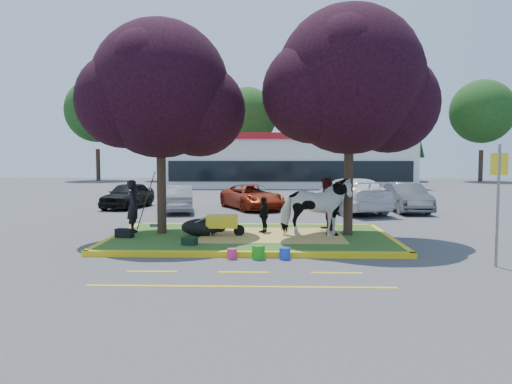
{
  "coord_description": "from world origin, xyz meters",
  "views": [
    {
      "loc": [
        0.6,
        -14.82,
        2.49
      ],
      "look_at": [
        0.11,
        0.5,
        1.42
      ],
      "focal_mm": 35.0,
      "sensor_mm": 36.0,
      "label": 1
    }
  ],
  "objects_px": {
    "bucket_pink": "(232,254)",
    "wheelbarrow": "(223,222)",
    "bucket_blue": "(285,254)",
    "car_black": "(128,195)",
    "bucket_green": "(258,252)",
    "cow": "(315,207)",
    "car_silver": "(178,199)",
    "handler": "(133,206)",
    "sign_post": "(498,191)",
    "calf": "(201,227)"
  },
  "relations": [
    {
      "from": "wheelbarrow",
      "to": "sign_post",
      "type": "xyz_separation_m",
      "value": [
        6.56,
        -3.29,
        1.16
      ]
    },
    {
      "from": "calf",
      "to": "car_black",
      "type": "distance_m",
      "value": 10.65
    },
    {
      "from": "bucket_green",
      "to": "bucket_pink",
      "type": "relative_size",
      "value": 1.31
    },
    {
      "from": "cow",
      "to": "bucket_blue",
      "type": "bearing_deg",
      "value": 164.5
    },
    {
      "from": "bucket_green",
      "to": "sign_post",
      "type": "bearing_deg",
      "value": -6.95
    },
    {
      "from": "calf",
      "to": "wheelbarrow",
      "type": "bearing_deg",
      "value": 3.57
    },
    {
      "from": "bucket_green",
      "to": "cow",
      "type": "bearing_deg",
      "value": 57.71
    },
    {
      "from": "handler",
      "to": "sign_post",
      "type": "distance_m",
      "value": 10.22
    },
    {
      "from": "car_black",
      "to": "bucket_green",
      "type": "bearing_deg",
      "value": -51.03
    },
    {
      "from": "bucket_blue",
      "to": "bucket_green",
      "type": "bearing_deg",
      "value": -179.81
    },
    {
      "from": "handler",
      "to": "cow",
      "type": "bearing_deg",
      "value": -112.44
    },
    {
      "from": "bucket_pink",
      "to": "wheelbarrow",
      "type": "bearing_deg",
      "value": 100.59
    },
    {
      "from": "wheelbarrow",
      "to": "car_silver",
      "type": "xyz_separation_m",
      "value": [
        -2.78,
        7.71,
        0.03
      ]
    },
    {
      "from": "calf",
      "to": "bucket_green",
      "type": "height_order",
      "value": "calf"
    },
    {
      "from": "sign_post",
      "to": "bucket_pink",
      "type": "xyz_separation_m",
      "value": [
        -6.07,
        0.66,
        -1.61
      ]
    },
    {
      "from": "handler",
      "to": "bucket_green",
      "type": "bearing_deg",
      "value": -144.26
    },
    {
      "from": "wheelbarrow",
      "to": "bucket_blue",
      "type": "height_order",
      "value": "wheelbarrow"
    },
    {
      "from": "car_black",
      "to": "car_silver",
      "type": "xyz_separation_m",
      "value": [
        2.81,
        -1.73,
        -0.02
      ]
    },
    {
      "from": "bucket_green",
      "to": "car_silver",
      "type": "bearing_deg",
      "value": 110.75
    },
    {
      "from": "cow",
      "to": "calf",
      "type": "relative_size",
      "value": 1.76
    },
    {
      "from": "car_black",
      "to": "car_silver",
      "type": "height_order",
      "value": "car_black"
    },
    {
      "from": "handler",
      "to": "wheelbarrow",
      "type": "relative_size",
      "value": 0.99
    },
    {
      "from": "bucket_pink",
      "to": "sign_post",
      "type": "bearing_deg",
      "value": -6.24
    },
    {
      "from": "bucket_blue",
      "to": "car_silver",
      "type": "xyz_separation_m",
      "value": [
        -4.56,
        10.34,
        0.47
      ]
    },
    {
      "from": "bucket_pink",
      "to": "car_silver",
      "type": "height_order",
      "value": "car_silver"
    },
    {
      "from": "bucket_pink",
      "to": "bucket_blue",
      "type": "bearing_deg",
      "value": 0.0
    },
    {
      "from": "car_black",
      "to": "bucket_pink",
      "type": "bearing_deg",
      "value": -53.42
    },
    {
      "from": "wheelbarrow",
      "to": "handler",
      "type": "bearing_deg",
      "value": 166.59
    },
    {
      "from": "bucket_pink",
      "to": "bucket_blue",
      "type": "relative_size",
      "value": 0.9
    },
    {
      "from": "wheelbarrow",
      "to": "car_black",
      "type": "height_order",
      "value": "car_black"
    },
    {
      "from": "cow",
      "to": "car_black",
      "type": "height_order",
      "value": "cow"
    },
    {
      "from": "car_silver",
      "to": "sign_post",
      "type": "bearing_deg",
      "value": 120.68
    },
    {
      "from": "cow",
      "to": "handler",
      "type": "height_order",
      "value": "cow"
    },
    {
      "from": "cow",
      "to": "sign_post",
      "type": "bearing_deg",
      "value": -124.56
    },
    {
      "from": "calf",
      "to": "wheelbarrow",
      "type": "height_order",
      "value": "wheelbarrow"
    },
    {
      "from": "wheelbarrow",
      "to": "car_silver",
      "type": "bearing_deg",
      "value": 108.97
    },
    {
      "from": "sign_post",
      "to": "car_silver",
      "type": "xyz_separation_m",
      "value": [
        -9.34,
        11.01,
        -1.13
      ]
    },
    {
      "from": "bucket_pink",
      "to": "bucket_blue",
      "type": "height_order",
      "value": "bucket_blue"
    },
    {
      "from": "cow",
      "to": "bucket_pink",
      "type": "bearing_deg",
      "value": 143.58
    },
    {
      "from": "cow",
      "to": "handler",
      "type": "distance_m",
      "value": 5.62
    },
    {
      "from": "handler",
      "to": "wheelbarrow",
      "type": "height_order",
      "value": "handler"
    },
    {
      "from": "calf",
      "to": "sign_post",
      "type": "distance_m",
      "value": 8.04
    },
    {
      "from": "bucket_green",
      "to": "car_black",
      "type": "height_order",
      "value": "car_black"
    },
    {
      "from": "wheelbarrow",
      "to": "bucket_blue",
      "type": "relative_size",
      "value": 5.75
    },
    {
      "from": "calf",
      "to": "bucket_pink",
      "type": "xyz_separation_m",
      "value": [
        1.14,
        -2.65,
        -0.28
      ]
    },
    {
      "from": "calf",
      "to": "sign_post",
      "type": "height_order",
      "value": "sign_post"
    },
    {
      "from": "wheelbarrow",
      "to": "bucket_pink",
      "type": "distance_m",
      "value": 2.71
    },
    {
      "from": "cow",
      "to": "car_black",
      "type": "distance_m",
      "value": 12.67
    },
    {
      "from": "handler",
      "to": "sign_post",
      "type": "relative_size",
      "value": 0.59
    },
    {
      "from": "wheelbarrow",
      "to": "sign_post",
      "type": "bearing_deg",
      "value": -27.52
    }
  ]
}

